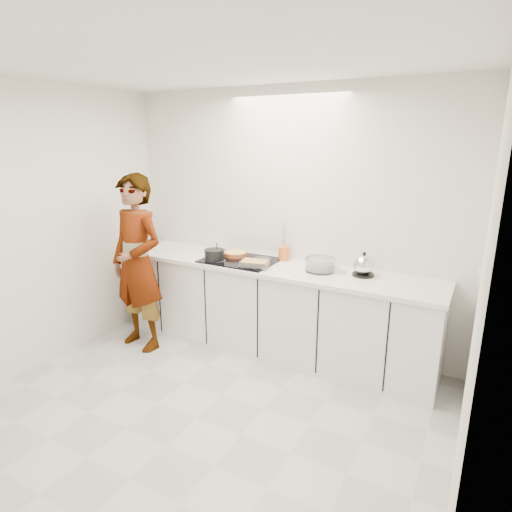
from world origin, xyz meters
The scene contains 16 objects.
floor centered at (0.00, 0.00, 0.00)m, with size 3.60×3.20×0.00m, color silver.
ceiling centered at (0.00, 0.00, 2.60)m, with size 3.60×3.20×0.00m, color white.
wall_back centered at (0.00, 1.60, 1.30)m, with size 3.60×0.00×2.60m, color silver.
wall_left centered at (-1.80, 0.00, 1.30)m, with size 0.00×3.20×2.60m, color silver.
wall_right centered at (1.80, 0.02, 1.30)m, with size 0.02×3.20×2.60m.
base_cabinets centered at (0.00, 1.28, 0.43)m, with size 3.20×0.58×0.87m, color white.
countertop centered at (0.00, 1.28, 0.89)m, with size 3.24×0.64×0.04m, color white.
hob centered at (-0.35, 1.26, 0.92)m, with size 0.72×0.54×0.01m, color black.
tart_dish centered at (-0.46, 1.36, 0.95)m, with size 0.30×0.30×0.04m.
saucepan centered at (-0.56, 1.12, 0.98)m, with size 0.25×0.25×0.19m.
baking_dish centered at (-0.11, 1.13, 0.95)m, with size 0.30×0.25×0.05m.
mixing_bowl centered at (0.48, 1.32, 0.97)m, with size 0.33×0.33×0.13m.
tea_towel centered at (0.58, 1.37, 0.93)m, with size 0.22×0.16×0.04m, color white.
kettle centered at (0.87, 1.37, 1.00)m, with size 0.25×0.25×0.22m.
utensil_crock centered at (0.03, 1.49, 0.98)m, with size 0.11×0.11×0.14m, color orange.
cook centered at (-1.23, 0.73, 0.89)m, with size 0.65×0.43×1.78m, color white.
Camera 1 is at (1.78, -2.29, 2.10)m, focal length 30.00 mm.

